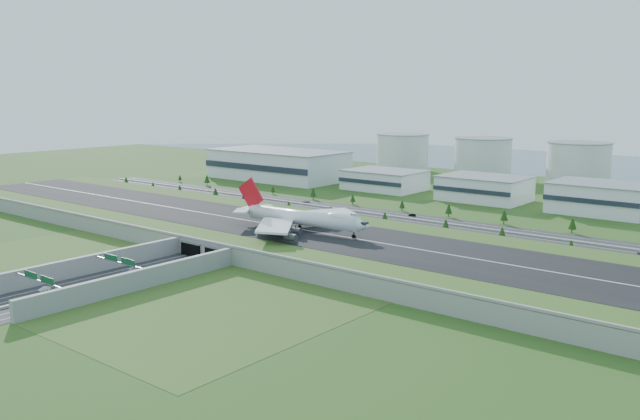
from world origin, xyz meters
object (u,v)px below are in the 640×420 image
Objects in this scene: car_2 at (186,269)px; car_3 at (49,302)px; car_0 at (131,270)px; car_1 at (44,289)px; car_5 at (412,215)px; fuel_tank_a at (402,153)px; car_7 at (306,201)px; boeing_747 at (302,217)px; car_4 at (245,197)px.

car_2 is 1.01× the size of car_3.
car_1 is (-2.63, -38.45, -0.03)m from car_0.
car_0 reaches higher than car_5.
fuel_tank_a reaches higher than car_7.
car_3 reaches higher than car_1.
boeing_747 is (139.45, -312.21, -2.48)m from fuel_tank_a.
boeing_747 is at bearing -18.71° from car_5.
fuel_tank_a is 411.43m from car_0.
car_2 is (-8.87, -66.92, -14.13)m from boeing_747.
car_0 is at bearing -112.37° from boeing_747.
car_2 is (19.59, 54.40, -0.01)m from car_1.
car_4 is 0.76× the size of car_7.
fuel_tank_a reaches higher than boeing_747.
car_2 is 1.16× the size of car_5.
car_1 is at bearing -108.27° from boeing_747.
car_7 reaches higher than car_0.
car_7 is (-85.51, -2.08, 0.03)m from car_5.
boeing_747 is at bearing -120.44° from car_2.
car_1 is at bearing -103.37° from car_0.
boeing_747 reaches higher than car_4.
car_4 is at bearing 113.10° from car_1.
boeing_747 reaches higher than car_3.
car_5 is (131.10, 17.02, 0.06)m from car_4.
car_0 reaches higher than car_1.
fuel_tank_a reaches higher than car_3.
car_4 is at bearing 112.25° from car_0.
car_3 reaches higher than car_4.
boeing_747 is 125.41m from car_1.
car_1 reaches higher than car_4.
car_2 is at bearing -158.87° from car_4.
car_7 is (52.20, -206.85, -16.57)m from fuel_tank_a.
car_1 is at bearing -2.34° from car_7.
car_1 is (110.99, -433.53, -16.60)m from fuel_tank_a.
fuel_tank_a is 9.08× the size of car_2.
boeing_747 is at bearing 63.25° from car_0.
car_5 is (137.70, -204.77, -16.60)m from fuel_tank_a.
car_2 is 1.30× the size of car_4.
car_4 is at bearing -88.74° from car_7.
boeing_747 is at bearing 73.65° from car_1.
car_0 is 0.86× the size of car_2.
boeing_747 is 130.40m from car_3.
car_7 is (-58.79, 226.68, 0.03)m from car_1.
fuel_tank_a is at bearing -165.72° from car_5.
fuel_tank_a is 10.54× the size of car_5.
car_1 is 19.21m from car_3.
car_0 is 1.01× the size of car_1.
car_1 is 1.00× the size of car_5.
car_0 is 48.64m from car_3.
car_0 is at bearing -26.85° from car_5.
car_7 reaches higher than car_4.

